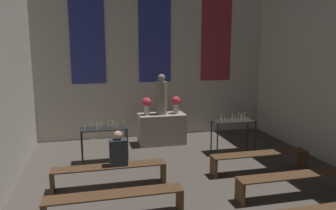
{
  "coord_description": "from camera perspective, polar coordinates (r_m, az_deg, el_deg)",
  "views": [
    {
      "loc": [
        -2.06,
        -0.62,
        2.9
      ],
      "look_at": [
        0.0,
        7.81,
        1.31
      ],
      "focal_mm": 35.0,
      "sensor_mm": 36.0,
      "label": 1
    }
  ],
  "objects": [
    {
      "name": "wall_back",
      "position": [
        10.44,
        -2.38,
        9.64
      ],
      "size": [
        7.52,
        0.16,
        5.47
      ],
      "color": "beige",
      "rests_on": "ground_plane"
    },
    {
      "name": "flower_vase_right",
      "position": [
        9.71,
        1.43,
        0.35
      ],
      "size": [
        0.27,
        0.27,
        0.51
      ],
      "color": "beige",
      "rests_on": "altar"
    },
    {
      "name": "person_seated",
      "position": [
        6.86,
        -8.65,
        -7.81
      ],
      "size": [
        0.36,
        0.24,
        0.73
      ],
      "color": "#282D38",
      "rests_on": "pew_back_left"
    },
    {
      "name": "flower_vase_left",
      "position": [
        9.52,
        -3.74,
        0.12
      ],
      "size": [
        0.27,
        0.27,
        0.51
      ],
      "color": "beige",
      "rests_on": "altar"
    },
    {
      "name": "altar",
      "position": [
        9.77,
        -1.12,
        -4.15
      ],
      "size": [
        1.37,
        0.7,
        0.9
      ],
      "color": "gray",
      "rests_on": "ground_plane"
    },
    {
      "name": "pew_third_right",
      "position": [
        6.9,
        21.15,
        -12.1
      ],
      "size": [
        2.33,
        0.36,
        0.46
      ],
      "color": "#4C331E",
      "rests_on": "ground_plane"
    },
    {
      "name": "candle_rack_left",
      "position": [
        8.3,
        -11.06,
        -4.76
      ],
      "size": [
        1.15,
        0.5,
        1.08
      ],
      "color": "black",
      "rests_on": "ground_plane"
    },
    {
      "name": "pew_back_right",
      "position": [
        7.94,
        15.71,
        -8.82
      ],
      "size": [
        2.33,
        0.36,
        0.46
      ],
      "color": "#4C331E",
      "rests_on": "ground_plane"
    },
    {
      "name": "pew_back_left",
      "position": [
        6.99,
        -10.13,
        -11.24
      ],
      "size": [
        2.33,
        0.36,
        0.46
      ],
      "color": "#4C331E",
      "rests_on": "ground_plane"
    },
    {
      "name": "candle_rack_right",
      "position": [
        9.11,
        11.32,
        -3.4
      ],
      "size": [
        1.15,
        0.5,
        1.08
      ],
      "color": "black",
      "rests_on": "ground_plane"
    },
    {
      "name": "pew_third_left",
      "position": [
        5.79,
        -9.25,
        -15.97
      ],
      "size": [
        2.33,
        0.36,
        0.46
      ],
      "color": "#4C331E",
      "rests_on": "ground_plane"
    },
    {
      "name": "statue",
      "position": [
        9.57,
        -1.14,
        1.59
      ],
      "size": [
        0.31,
        0.31,
        1.18
      ],
      "color": "gray",
      "rests_on": "altar"
    }
  ]
}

